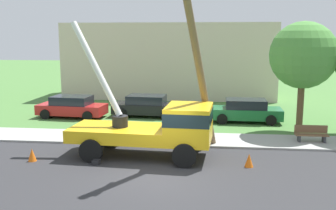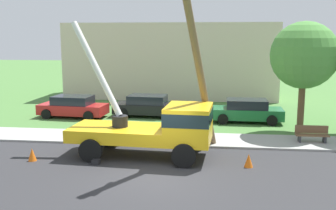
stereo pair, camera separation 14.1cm
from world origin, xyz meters
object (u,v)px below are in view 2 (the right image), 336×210
object	(u,v)px
parked_sedan_green	(246,111)
roadside_tree_near	(304,56)
utility_truck	(159,126)
traffic_cone_ahead	(249,161)
leaning_utility_pole	(198,61)
park_bench	(312,135)
parked_sedan_red	(73,107)
traffic_cone_behind	(32,154)
parked_sedan_black	(147,106)

from	to	relation	value
parked_sedan_green	roadside_tree_near	xyz separation A→B (m)	(2.76, -2.32, 3.54)
utility_truck	roadside_tree_near	size ratio (longest dim) A/B	1.11
traffic_cone_ahead	parked_sedan_green	bearing A→B (deg)	86.03
leaning_utility_pole	roadside_tree_near	xyz separation A→B (m)	(5.54, 5.06, 0.05)
leaning_utility_pole	parked_sedan_green	xyz separation A→B (m)	(2.78, 7.38, -3.49)
parked_sedan_green	roadside_tree_near	distance (m)	5.05
parked_sedan_green	traffic_cone_ahead	bearing A→B (deg)	-93.97
leaning_utility_pole	park_bench	distance (m)	7.22
traffic_cone_ahead	park_bench	distance (m)	5.25
leaning_utility_pole	parked_sedan_red	size ratio (longest dim) A/B	1.82
traffic_cone_behind	park_bench	bearing A→B (deg)	18.48
traffic_cone_behind	traffic_cone_ahead	bearing A→B (deg)	1.41
traffic_cone_ahead	roadside_tree_near	xyz separation A→B (m)	(3.37, 6.42, 3.97)
traffic_cone_behind	parked_sedan_black	xyz separation A→B (m)	(3.32, 9.99, 0.43)
traffic_cone_ahead	parked_sedan_black	bearing A→B (deg)	120.79
parked_sedan_black	parked_sedan_red	bearing A→B (deg)	-170.12
traffic_cone_behind	parked_sedan_green	world-z (taller)	parked_sedan_green
utility_truck	traffic_cone_behind	xyz separation A→B (m)	(-5.34, -1.18, -1.13)
parked_sedan_red	leaning_utility_pole	bearing A→B (deg)	-41.70
leaning_utility_pole	parked_sedan_red	xyz separation A→B (m)	(-8.48, 7.56, -3.49)
roadside_tree_near	traffic_cone_ahead	bearing A→B (deg)	-117.68
leaning_utility_pole	utility_truck	bearing A→B (deg)	-165.98
traffic_cone_ahead	park_bench	size ratio (longest dim) A/B	0.35
traffic_cone_behind	roadside_tree_near	size ratio (longest dim) A/B	0.09
parked_sedan_black	traffic_cone_ahead	bearing A→B (deg)	-59.21
utility_truck	parked_sedan_red	world-z (taller)	utility_truck
leaning_utility_pole	parked_sedan_red	distance (m)	11.89
utility_truck	park_bench	xyz separation A→B (m)	(7.22, 3.02, -0.95)
parked_sedan_red	parked_sedan_green	distance (m)	11.26
utility_truck	traffic_cone_ahead	xyz separation A→B (m)	(3.80, -0.95, -1.13)
leaning_utility_pole	parked_sedan_green	size ratio (longest dim) A/B	1.86
parked_sedan_green	utility_truck	bearing A→B (deg)	-119.52
leaning_utility_pole	parked_sedan_green	world-z (taller)	leaning_utility_pole
parked_sedan_red	parked_sedan_green	world-z (taller)	same
parked_sedan_green	park_bench	world-z (taller)	parked_sedan_green
leaning_utility_pole	park_bench	world-z (taller)	leaning_utility_pole
roadside_tree_near	leaning_utility_pole	bearing A→B (deg)	-137.57
parked_sedan_black	park_bench	world-z (taller)	parked_sedan_black
park_bench	traffic_cone_behind	bearing A→B (deg)	-161.52
parked_sedan_black	roadside_tree_near	distance (m)	10.39
leaning_utility_pole	parked_sedan_red	bearing A→B (deg)	138.30
traffic_cone_ahead	park_bench	bearing A→B (deg)	49.27
traffic_cone_ahead	parked_sedan_black	size ratio (longest dim) A/B	0.12
parked_sedan_black	leaning_utility_pole	bearing A→B (deg)	-66.53
traffic_cone_behind	parked_sedan_black	bearing A→B (deg)	71.59
leaning_utility_pole	traffic_cone_behind	bearing A→B (deg)	-167.20
utility_truck	roadside_tree_near	bearing A→B (deg)	37.34
utility_truck	parked_sedan_green	xyz separation A→B (m)	(4.41, 7.78, -0.70)
utility_truck	parked_sedan_black	world-z (taller)	utility_truck
utility_truck	leaning_utility_pole	size ratio (longest dim) A/B	0.82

